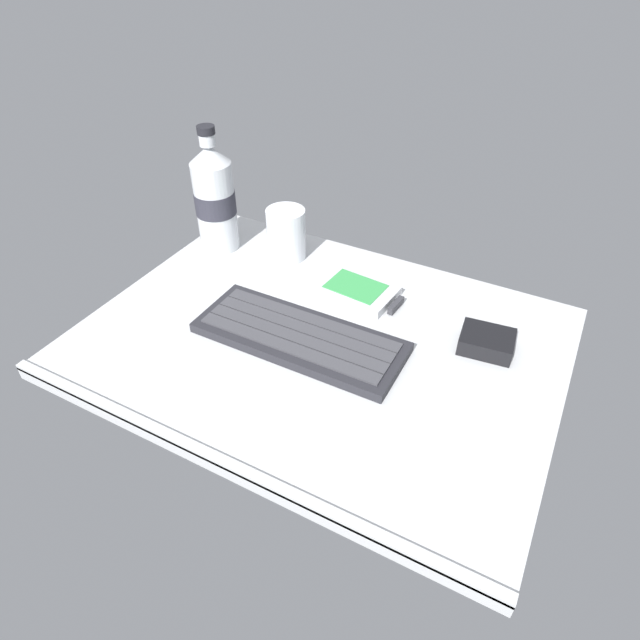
{
  "coord_description": "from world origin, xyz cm",
  "views": [
    {
      "loc": [
        26.95,
        -50.49,
        48.9
      ],
      "look_at": [
        0.0,
        0.0,
        3.0
      ],
      "focal_mm": 30.44,
      "sensor_mm": 36.0,
      "label": 1
    }
  ],
  "objects_px": {
    "keyboard": "(299,337)",
    "handheld_device": "(359,291)",
    "juice_cup": "(286,236)",
    "water_bottle": "(215,198)",
    "charger_block": "(487,342)"
  },
  "relations": [
    {
      "from": "water_bottle",
      "to": "keyboard",
      "type": "bearing_deg",
      "value": -32.24
    },
    {
      "from": "keyboard",
      "to": "handheld_device",
      "type": "bearing_deg",
      "value": 78.75
    },
    {
      "from": "juice_cup",
      "to": "charger_block",
      "type": "relative_size",
      "value": 1.21
    },
    {
      "from": "keyboard",
      "to": "handheld_device",
      "type": "height_order",
      "value": "keyboard"
    },
    {
      "from": "handheld_device",
      "to": "water_bottle",
      "type": "xyz_separation_m",
      "value": [
        -0.27,
        0.02,
        0.08
      ]
    },
    {
      "from": "juice_cup",
      "to": "water_bottle",
      "type": "xyz_separation_m",
      "value": [
        -0.12,
        -0.03,
        0.05
      ]
    },
    {
      "from": "handheld_device",
      "to": "charger_block",
      "type": "height_order",
      "value": "charger_block"
    },
    {
      "from": "juice_cup",
      "to": "charger_block",
      "type": "distance_m",
      "value": 0.37
    },
    {
      "from": "keyboard",
      "to": "water_bottle",
      "type": "relative_size",
      "value": 1.4
    },
    {
      "from": "keyboard",
      "to": "water_bottle",
      "type": "xyz_separation_m",
      "value": [
        -0.25,
        0.16,
        0.08
      ]
    },
    {
      "from": "juice_cup",
      "to": "water_bottle",
      "type": "distance_m",
      "value": 0.13
    },
    {
      "from": "keyboard",
      "to": "charger_block",
      "type": "bearing_deg",
      "value": 24.7
    },
    {
      "from": "water_bottle",
      "to": "handheld_device",
      "type": "bearing_deg",
      "value": -4.06
    },
    {
      "from": "keyboard",
      "to": "juice_cup",
      "type": "relative_size",
      "value": 3.41
    },
    {
      "from": "handheld_device",
      "to": "charger_block",
      "type": "relative_size",
      "value": 1.9
    }
  ]
}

